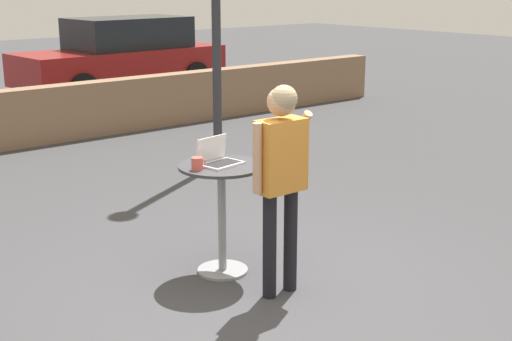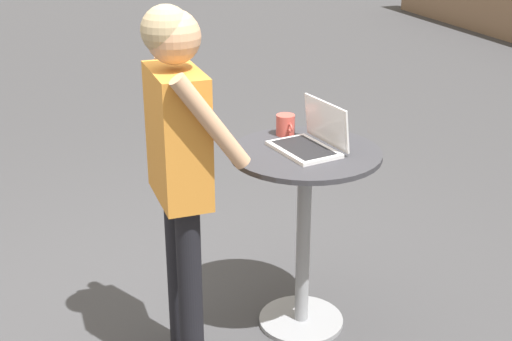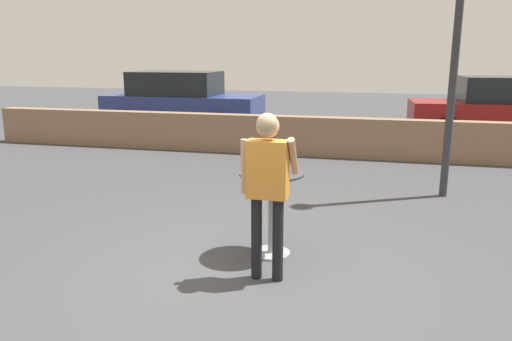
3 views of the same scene
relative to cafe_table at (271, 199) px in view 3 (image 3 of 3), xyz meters
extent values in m
plane|color=#3D3D3F|center=(-0.10, -0.66, -0.66)|extent=(50.00, 50.00, 0.00)
cube|color=#84664C|center=(-0.10, 5.75, -0.22)|extent=(16.29, 0.35, 0.87)
cylinder|color=gray|center=(0.00, 0.00, -0.64)|extent=(0.44, 0.44, 0.03)
cylinder|color=gray|center=(0.00, 0.00, -0.17)|extent=(0.07, 0.07, 0.91)
cylinder|color=#333338|center=(0.00, 0.00, 0.30)|extent=(0.73, 0.73, 0.02)
cube|color=silver|center=(0.00, -0.01, 0.32)|extent=(0.37, 0.28, 0.02)
cube|color=black|center=(0.00, -0.01, 0.33)|extent=(0.32, 0.23, 0.00)
cube|color=silver|center=(-0.02, 0.11, 0.43)|extent=(0.34, 0.09, 0.21)
cube|color=white|center=(-0.02, 0.11, 0.43)|extent=(0.31, 0.07, 0.19)
cylinder|color=#C14C42|center=(-0.25, 0.00, 0.36)|extent=(0.09, 0.09, 0.10)
torus|color=#C14C42|center=(-0.19, 0.00, 0.36)|extent=(0.05, 0.01, 0.05)
cylinder|color=black|center=(-0.01, -0.64, -0.22)|extent=(0.11, 0.11, 0.87)
cylinder|color=black|center=(0.21, -0.64, -0.22)|extent=(0.11, 0.11, 0.87)
cube|color=orange|center=(0.10, -0.64, 0.50)|extent=(0.40, 0.21, 0.57)
sphere|color=tan|center=(0.10, -0.64, 0.92)|extent=(0.23, 0.23, 0.23)
sphere|color=#9E8966|center=(0.09, -0.67, 0.95)|extent=(0.21, 0.21, 0.21)
cylinder|color=tan|center=(-0.14, -0.64, 0.51)|extent=(0.07, 0.07, 0.54)
cylinder|color=tan|center=(0.33, -0.56, 0.62)|extent=(0.07, 0.32, 0.42)
cube|color=maroon|center=(4.26, 9.30, -0.02)|extent=(4.67, 1.94, 0.68)
cube|color=black|center=(4.49, 9.31, 0.65)|extent=(2.60, 1.62, 0.67)
cylinder|color=black|center=(2.89, 8.42, -0.33)|extent=(0.66, 0.26, 0.65)
cylinder|color=black|center=(2.80, 10.02, -0.33)|extent=(0.66, 0.26, 0.65)
cube|color=navy|center=(-4.49, 8.60, 0.01)|extent=(4.55, 1.82, 0.74)
cube|color=black|center=(-4.72, 8.60, 0.73)|extent=(2.50, 1.60, 0.68)
cylinder|color=black|center=(-3.08, 9.46, -0.32)|extent=(0.67, 0.22, 0.67)
cylinder|color=black|center=(-3.09, 7.74, -0.32)|extent=(0.67, 0.22, 0.67)
cylinder|color=black|center=(-5.90, 9.47, -0.32)|extent=(0.67, 0.22, 0.67)
cylinder|color=black|center=(-5.91, 7.75, -0.32)|extent=(0.67, 0.22, 0.67)
cylinder|color=#2D2D33|center=(2.20, 3.00, 1.75)|extent=(0.12, 0.12, 4.81)
camera|label=1|loc=(-3.47, -4.62, 1.83)|focal=50.00mm
camera|label=2|loc=(2.88, -1.33, 1.51)|focal=50.00mm
camera|label=3|loc=(1.11, -5.25, 1.60)|focal=35.00mm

